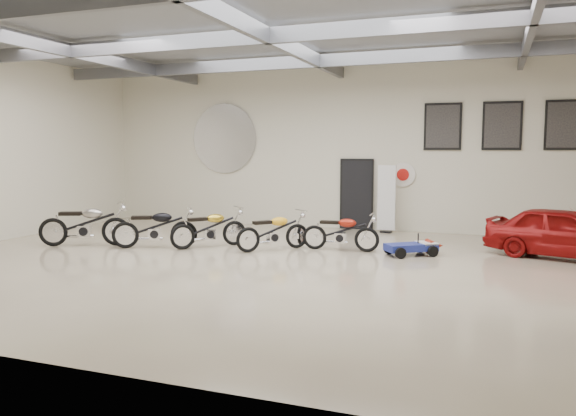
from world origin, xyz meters
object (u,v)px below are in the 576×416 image
(go_kart, at_px, (416,244))
(banner_stand, at_px, (386,200))
(vintage_car, at_px, (566,233))
(motorcycle_black, at_px, (155,227))
(motorcycle_silver, at_px, (84,223))
(motorcycle_gold, at_px, (209,227))
(motorcycle_yellow, at_px, (273,230))
(motorcycle_red, at_px, (340,231))

(go_kart, bearing_deg, banner_stand, 75.39)
(banner_stand, relative_size, vintage_car, 0.57)
(motorcycle_black, bearing_deg, motorcycle_silver, 165.08)
(motorcycle_gold, xyz_separation_m, go_kart, (5.01, 0.71, -0.24))
(motorcycle_yellow, height_order, vintage_car, vintage_car)
(motorcycle_black, bearing_deg, motorcycle_red, -11.40)
(vintage_car, bearing_deg, motorcycle_black, 119.52)
(motorcycle_silver, xyz_separation_m, motorcycle_yellow, (4.73, 1.07, -0.09))
(motorcycle_black, relative_size, motorcycle_gold, 1.05)
(motorcycle_gold, xyz_separation_m, vintage_car, (8.21, 1.51, 0.08))
(motorcycle_red, bearing_deg, banner_stand, 77.90)
(motorcycle_yellow, bearing_deg, go_kart, -38.02)
(go_kart, bearing_deg, motorcycle_yellow, 153.32)
(banner_stand, bearing_deg, motorcycle_red, -94.12)
(motorcycle_silver, height_order, go_kart, motorcycle_silver)
(motorcycle_black, relative_size, vintage_car, 0.60)
(banner_stand, height_order, go_kart, banner_stand)
(motorcycle_black, bearing_deg, vintage_car, -14.49)
(banner_stand, height_order, motorcycle_yellow, banner_stand)
(go_kart, bearing_deg, motorcycle_gold, 152.08)
(motorcycle_red, bearing_deg, vintage_car, 5.77)
(motorcycle_gold, distance_m, motorcycle_yellow, 1.67)
(motorcycle_gold, relative_size, go_kart, 1.34)
(vintage_car, bearing_deg, motorcycle_gold, 117.75)
(go_kart, relative_size, vintage_car, 0.42)
(motorcycle_yellow, distance_m, motorcycle_red, 1.63)
(motorcycle_yellow, xyz_separation_m, go_kart, (3.35, 0.55, -0.23))
(motorcycle_silver, distance_m, motorcycle_yellow, 4.85)
(motorcycle_silver, distance_m, motorcycle_black, 1.87)
(motorcycle_black, height_order, motorcycle_gold, motorcycle_black)
(motorcycle_silver, bearing_deg, vintage_car, -12.36)
(banner_stand, height_order, vintage_car, banner_stand)
(motorcycle_red, bearing_deg, motorcycle_gold, -171.58)
(motorcycle_black, bearing_deg, go_kart, -15.45)
(motorcycle_yellow, relative_size, vintage_car, 0.55)
(banner_stand, bearing_deg, motorcycle_gold, -128.29)
(banner_stand, relative_size, motorcycle_red, 1.06)
(motorcycle_black, distance_m, motorcycle_red, 4.61)
(motorcycle_silver, relative_size, motorcycle_gold, 1.15)
(motorcycle_black, relative_size, motorcycle_red, 1.12)
(banner_stand, xyz_separation_m, motorcycle_silver, (-6.77, -4.93, -0.40))
(motorcycle_yellow, height_order, motorcycle_red, motorcycle_yellow)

